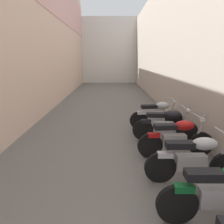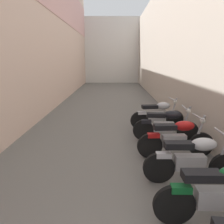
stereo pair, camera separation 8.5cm
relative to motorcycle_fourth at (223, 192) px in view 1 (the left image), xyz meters
The scene contains 9 objects.
ground_plane 6.06m from the motorcycle_fourth, 106.30° to the left, with size 40.01×40.01×0.00m, color #66635E.
building_left 9.63m from the motorcycle_fourth, 120.24° to the left, with size 0.45×24.01×7.85m.
building_right 8.29m from the motorcycle_fourth, 81.68° to the left, with size 0.45×24.01×6.16m.
building_far_end 21.04m from the motorcycle_fourth, 94.66° to the left, with size 8.27×2.00×6.27m, color silver.
motorcycle_fourth is the anchor object (origin of this frame).
motorcycle_fifth 1.11m from the motorcycle_fourth, 90.00° to the left, with size 1.85×0.58×1.04m.
motorcycle_sixth 2.27m from the motorcycle_fourth, 90.00° to the left, with size 1.85×0.58×1.04m.
motorcycle_seventh 3.37m from the motorcycle_fourth, 90.00° to the left, with size 1.85×0.58×1.04m.
motorcycle_eighth 4.58m from the motorcycle_fourth, 90.00° to the left, with size 1.84×0.58×1.04m.
Camera 1 is at (0.12, 1.43, 2.30)m, focal length 35.93 mm.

